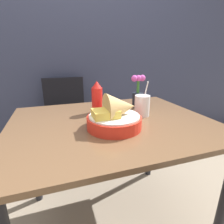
# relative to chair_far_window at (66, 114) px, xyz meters

# --- Properties ---
(ground_plane) EXTENTS (12.00, 12.00, 0.00)m
(ground_plane) POSITION_rel_chair_far_window_xyz_m (0.20, -0.88, -0.51)
(ground_plane) COLOR gray
(wall_window) EXTENTS (7.00, 0.06, 2.60)m
(wall_window) POSITION_rel_chair_far_window_xyz_m (0.20, 0.23, 0.79)
(wall_window) COLOR #2D334C
(wall_window) RESTS_ON ground_plane
(dining_table) EXTENTS (1.09, 0.86, 0.74)m
(dining_table) POSITION_rel_chair_far_window_xyz_m (0.20, -0.88, 0.13)
(dining_table) COLOR brown
(dining_table) RESTS_ON ground_plane
(chair_far_window) EXTENTS (0.40, 0.40, 0.87)m
(chair_far_window) POSITION_rel_chair_far_window_xyz_m (0.00, 0.00, 0.00)
(chair_far_window) COLOR black
(chair_far_window) RESTS_ON ground_plane
(food_basket) EXTENTS (0.27, 0.27, 0.18)m
(food_basket) POSITION_rel_chair_far_window_xyz_m (0.19, -0.98, 0.29)
(food_basket) COLOR red
(food_basket) RESTS_ON dining_table
(ketchup_bottle) EXTENTS (0.07, 0.07, 0.20)m
(ketchup_bottle) POSITION_rel_chair_far_window_xyz_m (0.15, -0.72, 0.32)
(ketchup_bottle) COLOR red
(ketchup_bottle) RESTS_ON dining_table
(drink_cup) EXTENTS (0.09, 0.09, 0.21)m
(drink_cup) POSITION_rel_chair_far_window_xyz_m (0.39, -0.86, 0.28)
(drink_cup) COLOR silver
(drink_cup) RESTS_ON dining_table
(flower_vase) EXTENTS (0.10, 0.07, 0.22)m
(flower_vase) POSITION_rel_chair_far_window_xyz_m (0.45, -0.68, 0.32)
(flower_vase) COLOR black
(flower_vase) RESTS_ON dining_table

